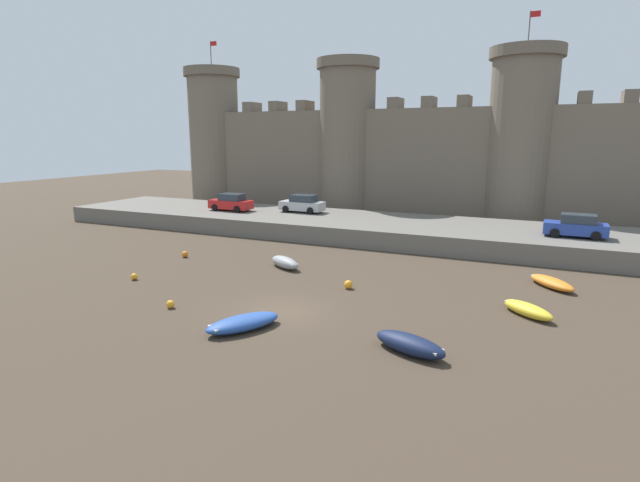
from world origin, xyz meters
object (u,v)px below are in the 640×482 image
object	(u,v)px
mooring_buoy_mid_mud	(134,277)
car_quay_centre_west	(231,202)
rowboat_midflat_centre	(410,344)
mooring_buoy_near_shore	(348,285)
rowboat_foreground_centre	(528,309)
car_quay_west	(302,204)
rowboat_midflat_left	(243,323)
rowboat_foreground_right	(552,282)
mooring_buoy_near_channel	(171,304)
car_quay_east	(576,226)
mooring_buoy_off_centre	(185,254)
rowboat_near_channel_right	(285,262)

from	to	relation	value
mooring_buoy_mid_mud	car_quay_centre_west	xyz separation A→B (m)	(-5.32, 17.92, 2.02)
rowboat_midflat_centre	mooring_buoy_near_shore	size ratio (longest dim) A/B	6.93
mooring_buoy_mid_mud	car_quay_centre_west	size ratio (longest dim) A/B	0.10
rowboat_foreground_centre	car_quay_west	distance (m)	26.31
rowboat_midflat_left	car_quay_west	distance (m)	25.44
rowboat_foreground_right	mooring_buoy_near_channel	xyz separation A→B (m)	(-17.24, -11.68, -0.10)
mooring_buoy_near_shore	car_quay_east	distance (m)	18.13
rowboat_foreground_right	car_quay_west	world-z (taller)	car_quay_west
car_quay_centre_west	rowboat_foreground_right	bearing A→B (deg)	-18.37
rowboat_midflat_left	mooring_buoy_near_shore	distance (m)	7.85
mooring_buoy_mid_mud	car_quay_east	xyz separation A→B (m)	(23.99, 17.33, 2.02)
mooring_buoy_mid_mud	rowboat_midflat_left	bearing A→B (deg)	-20.97
rowboat_midflat_left	rowboat_midflat_centre	bearing A→B (deg)	5.25
mooring_buoy_near_shore	car_quay_centre_west	world-z (taller)	car_quay_centre_west
rowboat_midflat_left	rowboat_foreground_right	world-z (taller)	rowboat_midflat_left
car_quay_east	car_quay_centre_west	size ratio (longest dim) A/B	1.00
rowboat_midflat_left	car_quay_west	world-z (taller)	car_quay_west
mooring_buoy_off_centre	car_quay_west	bearing A→B (deg)	80.77
rowboat_foreground_right	mooring_buoy_near_shore	distance (m)	11.50
rowboat_foreground_centre	car_quay_east	xyz separation A→B (m)	(2.41, 14.15, 1.90)
rowboat_midflat_left	rowboat_foreground_right	xyz separation A→B (m)	(12.39, 12.57, -0.03)
rowboat_midflat_left	rowboat_foreground_right	size ratio (longest dim) A/B	1.21
rowboat_near_channel_right	car_quay_west	bearing A→B (deg)	112.08
mooring_buoy_near_shore	mooring_buoy_off_centre	xyz separation A→B (m)	(-13.23, 2.12, -0.02)
mooring_buoy_near_shore	mooring_buoy_near_channel	world-z (taller)	mooring_buoy_near_shore
car_quay_west	mooring_buoy_near_channel	bearing A→B (deg)	-79.89
rowboat_near_channel_right	car_quay_east	bearing A→B (deg)	33.11
rowboat_foreground_right	mooring_buoy_mid_mud	bearing A→B (deg)	-159.08
mooring_buoy_off_centre	car_quay_west	distance (m)	14.37
rowboat_midflat_left	car_quay_east	world-z (taller)	car_quay_east
mooring_buoy_off_centre	car_quay_centre_west	size ratio (longest dim) A/B	0.11
rowboat_midflat_centre	car_quay_east	distance (m)	21.64
mooring_buoy_near_shore	mooring_buoy_mid_mud	distance (m)	12.79
mooring_buoy_near_shore	mooring_buoy_off_centre	size ratio (longest dim) A/B	1.11
rowboat_foreground_centre	car_quay_centre_west	distance (m)	30.74
rowboat_foreground_centre	mooring_buoy_near_shore	distance (m)	9.34
rowboat_midflat_left	rowboat_near_channel_right	distance (m)	10.62
mooring_buoy_mid_mud	car_quay_east	size ratio (longest dim) A/B	0.10
mooring_buoy_near_channel	mooring_buoy_near_shore	bearing A→B (deg)	44.24
mooring_buoy_off_centre	car_quay_east	bearing A→B (deg)	24.82
mooring_buoy_near_channel	mooring_buoy_off_centre	distance (m)	10.87
rowboat_midflat_centre	car_quay_east	bearing A→B (deg)	72.60
mooring_buoy_off_centre	mooring_buoy_mid_mud	bearing A→B (deg)	-80.40
rowboat_midflat_left	car_quay_west	size ratio (longest dim) A/B	0.91
mooring_buoy_mid_mud	rowboat_midflat_centre	bearing A→B (deg)	-10.48
rowboat_foreground_right	mooring_buoy_near_shore	xyz separation A→B (m)	(-10.37, -4.98, -0.06)
mooring_buoy_near_channel	car_quay_east	world-z (taller)	car_quay_east
rowboat_midflat_left	mooring_buoy_mid_mud	size ratio (longest dim) A/B	9.44
mooring_buoy_mid_mud	car_quay_east	bearing A→B (deg)	35.84
rowboat_foreground_right	mooring_buoy_near_shore	size ratio (longest dim) A/B	6.35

